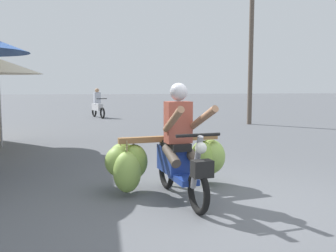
{
  "coord_description": "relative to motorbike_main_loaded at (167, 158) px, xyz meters",
  "views": [
    {
      "loc": [
        -1.64,
        -4.38,
        1.55
      ],
      "look_at": [
        -0.64,
        1.44,
        0.9
      ],
      "focal_mm": 39.88,
      "sensor_mm": 36.0,
      "label": 1
    }
  ],
  "objects": [
    {
      "name": "motorbike_distant_ahead_left",
      "position": [
        -1.2,
        12.88,
        0.06
      ],
      "size": [
        0.75,
        1.54,
        1.4
      ],
      "color": "black",
      "rests_on": "ground"
    },
    {
      "name": "motorbike_main_loaded",
      "position": [
        0.0,
        0.0,
        0.0
      ],
      "size": [
        1.9,
        1.92,
        1.58
      ],
      "color": "black",
      "rests_on": "ground"
    },
    {
      "name": "ground_plane",
      "position": [
        0.75,
        -0.83,
        -0.51
      ],
      "size": [
        120.0,
        120.0,
        0.0
      ],
      "primitive_type": "plane",
      "color": "#56595E"
    },
    {
      "name": "utility_pole",
      "position": [
        4.8,
        8.79,
        2.18
      ],
      "size": [
        0.18,
        0.18,
        5.38
      ],
      "primitive_type": "cylinder",
      "color": "brown",
      "rests_on": "ground"
    }
  ]
}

